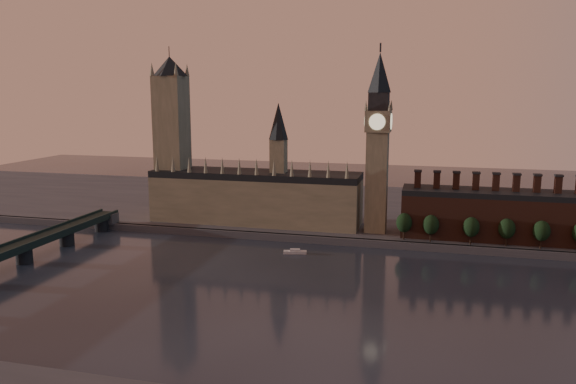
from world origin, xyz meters
name	(u,v)px	position (x,y,z in m)	size (l,w,h in m)	color
ground	(323,304)	(0.00, 0.00, 0.00)	(900.00, 900.00, 0.00)	black
north_bank	(371,210)	(0.00, 178.04, 2.00)	(900.00, 182.00, 4.00)	#4D4D52
palace_of_westminster	(256,194)	(-64.41, 114.91, 21.63)	(130.00, 30.30, 74.00)	gray
victoria_tower	(172,132)	(-120.00, 115.00, 59.09)	(24.00, 24.00, 108.00)	gray
big_ben	(378,141)	(10.00, 110.00, 56.83)	(15.00, 15.00, 107.00)	gray
chimney_block	(504,215)	(80.00, 110.00, 17.82)	(110.00, 25.00, 37.00)	#4F291E
embankment_tree_0	(404,223)	(26.96, 95.24, 13.47)	(8.60, 8.60, 14.88)	black
embankment_tree_1	(431,225)	(41.31, 94.05, 13.47)	(8.60, 8.60, 14.88)	black
embankment_tree_2	(471,227)	(62.09, 93.85, 13.47)	(8.60, 8.60, 14.88)	black
embankment_tree_3	(507,229)	(80.04, 94.87, 13.47)	(8.60, 8.60, 14.88)	black
embankment_tree_4	(542,231)	(96.87, 94.19, 13.47)	(8.60, 8.60, 14.88)	black
river_boat	(295,252)	(-27.88, 66.96, 0.94)	(12.71, 5.86, 2.45)	silver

